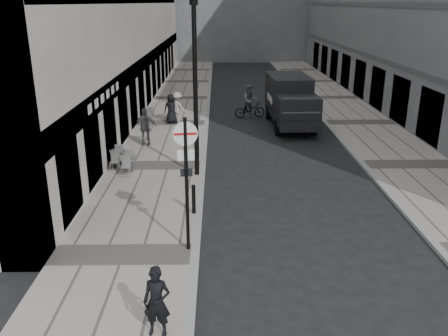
{
  "coord_description": "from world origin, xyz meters",
  "views": [
    {
      "loc": [
        0.65,
        -9.01,
        6.77
      ],
      "look_at": [
        0.86,
        6.28,
        1.4
      ],
      "focal_mm": 38.0,
      "sensor_mm": 36.0,
      "label": 1
    }
  ],
  "objects_px": {
    "sign_post": "(186,168)",
    "panel_van": "(290,99)",
    "lamppost": "(195,79)",
    "walking_man": "(157,302)",
    "cyclist": "(250,105)"
  },
  "relations": [
    {
      "from": "walking_man",
      "to": "cyclist",
      "type": "xyz_separation_m",
      "value": [
        3.26,
        20.39,
        -0.12
      ]
    },
    {
      "from": "sign_post",
      "to": "panel_van",
      "type": "height_order",
      "value": "sign_post"
    },
    {
      "from": "cyclist",
      "to": "panel_van",
      "type": "bearing_deg",
      "value": -54.41
    },
    {
      "from": "panel_van",
      "to": "cyclist",
      "type": "xyz_separation_m",
      "value": [
        -2.15,
        2.07,
        -0.77
      ]
    },
    {
      "from": "lamppost",
      "to": "cyclist",
      "type": "distance_m",
      "value": 11.35
    },
    {
      "from": "walking_man",
      "to": "cyclist",
      "type": "height_order",
      "value": "cyclist"
    },
    {
      "from": "walking_man",
      "to": "cyclist",
      "type": "distance_m",
      "value": 20.65
    },
    {
      "from": "walking_man",
      "to": "panel_van",
      "type": "bearing_deg",
      "value": 82.28
    },
    {
      "from": "walking_man",
      "to": "cyclist",
      "type": "bearing_deg",
      "value": 89.66
    },
    {
      "from": "sign_post",
      "to": "lamppost",
      "type": "height_order",
      "value": "lamppost"
    },
    {
      "from": "lamppost",
      "to": "cyclist",
      "type": "height_order",
      "value": "lamppost"
    },
    {
      "from": "cyclist",
      "to": "sign_post",
      "type": "bearing_deg",
      "value": -110.17
    },
    {
      "from": "lamppost",
      "to": "panel_van",
      "type": "distance_m",
      "value": 10.1
    },
    {
      "from": "walking_man",
      "to": "sign_post",
      "type": "distance_m",
      "value": 4.06
    },
    {
      "from": "sign_post",
      "to": "lamppost",
      "type": "relative_size",
      "value": 0.55
    }
  ]
}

